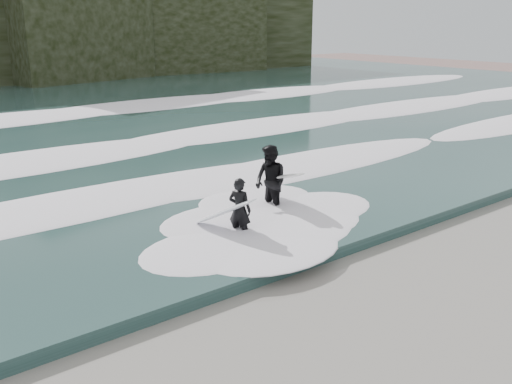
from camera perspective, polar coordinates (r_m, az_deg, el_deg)
ground at (r=12.26m, az=21.12°, el=-9.85°), size 120.00×120.00×0.00m
sea at (r=36.01m, az=-22.40°, el=7.48°), size 90.00×52.00×0.30m
foam_near at (r=17.96m, az=-3.90°, el=1.10°), size 60.00×3.20×0.20m
foam_mid at (r=23.90m, az=-13.49°, el=4.72°), size 60.00×4.00×0.24m
foam_far at (r=32.17m, az=-20.40°, el=7.25°), size 60.00×4.80×0.30m
surfer_left at (r=13.89m, az=-2.00°, el=-1.84°), size 1.23×1.97×1.63m
surfer_right at (r=15.60m, az=1.57°, el=1.05°), size 1.28×2.20×2.03m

